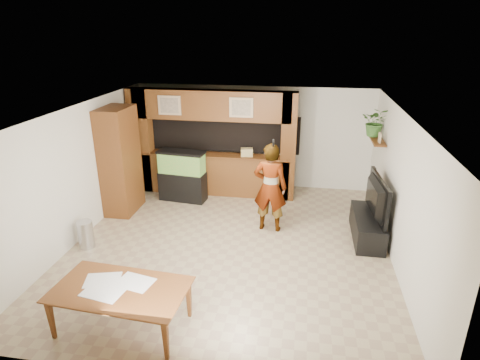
% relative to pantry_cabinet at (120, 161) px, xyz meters
% --- Properties ---
extents(floor, '(6.50, 6.50, 0.00)m').
position_rel_pantry_cabinet_xyz_m(floor, '(2.70, -1.17, -1.19)').
color(floor, tan).
rests_on(floor, ground).
extents(ceiling, '(6.50, 6.50, 0.00)m').
position_rel_pantry_cabinet_xyz_m(ceiling, '(2.70, -1.17, 1.41)').
color(ceiling, white).
rests_on(ceiling, wall_back).
extents(wall_back, '(6.00, 0.00, 6.00)m').
position_rel_pantry_cabinet_xyz_m(wall_back, '(2.70, 2.08, 0.11)').
color(wall_back, silver).
rests_on(wall_back, floor).
extents(wall_left, '(0.00, 6.50, 6.50)m').
position_rel_pantry_cabinet_xyz_m(wall_left, '(-0.30, -1.17, 0.11)').
color(wall_left, silver).
rests_on(wall_left, floor).
extents(wall_right, '(0.00, 6.50, 6.50)m').
position_rel_pantry_cabinet_xyz_m(wall_right, '(5.70, -1.17, 0.11)').
color(wall_right, silver).
rests_on(wall_right, floor).
extents(partition, '(4.20, 0.99, 2.60)m').
position_rel_pantry_cabinet_xyz_m(partition, '(1.75, 1.46, 0.12)').
color(partition, brown).
rests_on(partition, floor).
extents(wall_clock, '(0.05, 0.25, 0.25)m').
position_rel_pantry_cabinet_xyz_m(wall_clock, '(-0.27, -0.17, 0.71)').
color(wall_clock, black).
rests_on(wall_clock, wall_left).
extents(wall_shelf, '(0.25, 0.90, 0.04)m').
position_rel_pantry_cabinet_xyz_m(wall_shelf, '(5.55, 0.78, 0.51)').
color(wall_shelf, brown).
rests_on(wall_shelf, wall_right).
extents(pantry_cabinet, '(0.60, 0.97, 2.38)m').
position_rel_pantry_cabinet_xyz_m(pantry_cabinet, '(0.00, 0.00, 0.00)').
color(pantry_cabinet, brown).
rests_on(pantry_cabinet, floor).
extents(trash_can, '(0.29, 0.29, 0.54)m').
position_rel_pantry_cabinet_xyz_m(trash_can, '(-0.01, -1.70, -0.92)').
color(trash_can, '#B2B2B7').
rests_on(trash_can, floor).
extents(aquarium, '(1.12, 0.42, 1.24)m').
position_rel_pantry_cabinet_xyz_m(aquarium, '(1.17, 0.78, -0.58)').
color(aquarium, black).
rests_on(aquarium, floor).
extents(tv_stand, '(0.54, 1.47, 0.49)m').
position_rel_pantry_cabinet_xyz_m(tv_stand, '(5.35, -0.45, -0.95)').
color(tv_stand, black).
rests_on(tv_stand, floor).
extents(television, '(0.29, 1.40, 0.80)m').
position_rel_pantry_cabinet_xyz_m(television, '(5.35, -0.45, -0.30)').
color(television, black).
rests_on(television, tv_stand).
extents(photo_frame, '(0.04, 0.16, 0.21)m').
position_rel_pantry_cabinet_xyz_m(photo_frame, '(5.55, 0.54, 0.63)').
color(photo_frame, tan).
rests_on(photo_frame, wall_shelf).
extents(potted_plant, '(0.67, 0.61, 0.64)m').
position_rel_pantry_cabinet_xyz_m(potted_plant, '(5.52, 1.05, 0.85)').
color(potted_plant, '#396A2A').
rests_on(potted_plant, wall_shelf).
extents(person, '(0.71, 0.50, 1.86)m').
position_rel_pantry_cabinet_xyz_m(person, '(3.38, -0.39, -0.26)').
color(person, tan).
rests_on(person, floor).
extents(microphone, '(0.04, 0.11, 0.17)m').
position_rel_pantry_cabinet_xyz_m(microphone, '(3.43, -0.55, 0.72)').
color(microphone, black).
rests_on(microphone, person).
extents(dining_table, '(1.91, 1.15, 0.65)m').
position_rel_pantry_cabinet_xyz_m(dining_table, '(1.63, -3.68, -0.87)').
color(dining_table, brown).
rests_on(dining_table, floor).
extents(newspaper_a, '(0.60, 0.48, 0.01)m').
position_rel_pantry_cabinet_xyz_m(newspaper_a, '(1.45, -3.74, -0.54)').
color(newspaper_a, silver).
rests_on(newspaper_a, dining_table).
extents(newspaper_b, '(0.56, 0.47, 0.01)m').
position_rel_pantry_cabinet_xyz_m(newspaper_b, '(1.31, -3.51, -0.54)').
color(newspaper_b, silver).
rests_on(newspaper_b, dining_table).
extents(newspaper_c, '(0.56, 0.46, 0.01)m').
position_rel_pantry_cabinet_xyz_m(newspaper_c, '(1.78, -3.48, -0.54)').
color(newspaper_c, silver).
rests_on(newspaper_c, dining_table).
extents(counter_box, '(0.31, 0.24, 0.19)m').
position_rel_pantry_cabinet_xyz_m(counter_box, '(2.65, 1.28, -0.06)').
color(counter_box, tan).
rests_on(counter_box, partition).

